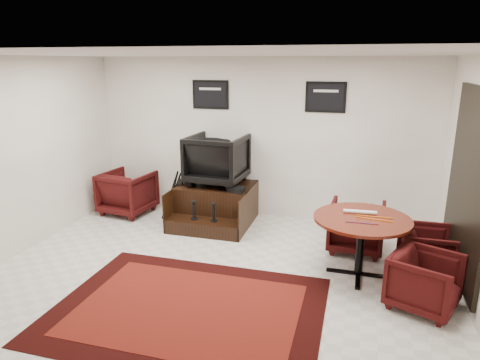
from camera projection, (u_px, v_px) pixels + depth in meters
name	position (u px, v px, depth m)	size (l,w,h in m)	color
ground	(215.00, 278.00, 5.57)	(6.00, 6.00, 0.00)	silver
room_shell	(249.00, 142.00, 5.09)	(6.02, 5.02, 2.81)	white
area_rug	(188.00, 309.00, 4.85)	(3.01, 2.26, 0.01)	black
shine_podium	(215.00, 205.00, 7.42)	(1.28, 1.31, 0.66)	black
shine_chair	(217.00, 157.00, 7.33)	(0.93, 0.87, 0.96)	black
shoes_pair	(187.00, 181.00, 7.42)	(0.27, 0.30, 0.10)	black
polish_kit	(236.00, 189.00, 6.97)	(0.26, 0.18, 0.09)	black
umbrella_black	(171.00, 195.00, 7.45)	(0.35, 0.13, 0.94)	black
umbrella_hooked	(174.00, 194.00, 7.59)	(0.32, 0.12, 0.87)	black
armchair_side	(128.00, 190.00, 7.84)	(0.84, 0.78, 0.86)	black
meeting_table	(362.00, 225.00, 5.45)	(1.23, 1.23, 0.80)	#4D140B
table_chair_back	(357.00, 224.00, 6.29)	(0.77, 0.72, 0.80)	black
table_chair_window	(427.00, 248.00, 5.62)	(0.67, 0.63, 0.69)	black
table_chair_corner	(425.00, 279.00, 4.81)	(0.70, 0.65, 0.72)	black
paper_roll	(360.00, 212.00, 5.56)	(0.05, 0.05, 0.42)	white
table_clutter	(372.00, 219.00, 5.36)	(0.57, 0.30, 0.01)	orange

